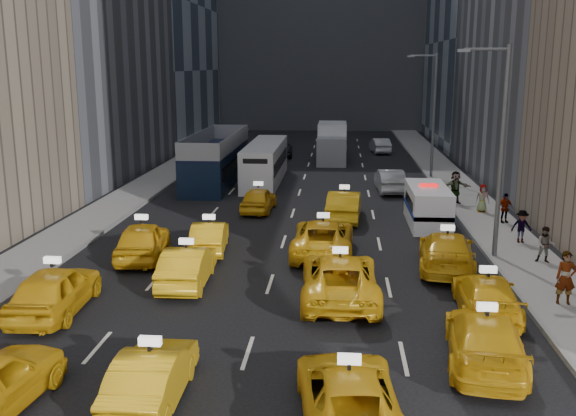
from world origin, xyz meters
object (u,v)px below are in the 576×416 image
nypd_van (428,206)px  city_bus (265,163)px  box_truck (332,143)px  pedestrian_0 (566,278)px  double_decker (217,159)px

nypd_van → city_bus: city_bus is taller
box_truck → pedestrian_0: bearing=-76.8°
city_bus → pedestrian_0: (13.04, -23.29, -0.28)m
city_bus → box_truck: (4.60, 10.28, 0.22)m
nypd_van → double_decker: size_ratio=0.43×
nypd_van → double_decker: bearing=145.3°
nypd_van → box_truck: bearing=108.5°
nypd_van → pedestrian_0: 11.94m
box_truck → double_decker: bearing=-126.5°
city_bus → pedestrian_0: 26.69m
box_truck → pedestrian_0: (8.43, -33.57, -0.51)m
city_bus → box_truck: size_ratio=1.53×
city_bus → pedestrian_0: bearing=-55.7°
double_decker → city_bus: double_decker is taller
city_bus → box_truck: bearing=71.0°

